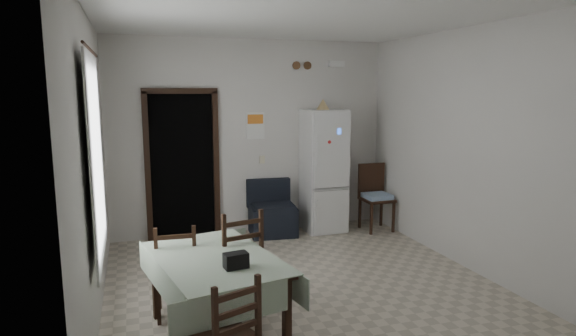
# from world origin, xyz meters

# --- Properties ---
(ground) EXTENTS (4.50, 4.50, 0.00)m
(ground) POSITION_xyz_m (0.00, 0.00, 0.00)
(ground) COLOR #B4A893
(ground) RESTS_ON ground
(ceiling) EXTENTS (4.20, 4.50, 0.02)m
(ceiling) POSITION_xyz_m (0.00, 0.00, 2.90)
(ceiling) COLOR white
(ceiling) RESTS_ON ground
(wall_back) EXTENTS (4.20, 0.02, 2.90)m
(wall_back) POSITION_xyz_m (0.00, 2.25, 1.45)
(wall_back) COLOR silver
(wall_back) RESTS_ON ground
(wall_front) EXTENTS (4.20, 0.02, 2.90)m
(wall_front) POSITION_xyz_m (0.00, -2.25, 1.45)
(wall_front) COLOR silver
(wall_front) RESTS_ON ground
(wall_left) EXTENTS (0.02, 4.50, 2.90)m
(wall_left) POSITION_xyz_m (-2.10, 0.00, 1.45)
(wall_left) COLOR silver
(wall_left) RESTS_ON ground
(wall_right) EXTENTS (0.02, 4.50, 2.90)m
(wall_right) POSITION_xyz_m (2.10, 0.00, 1.45)
(wall_right) COLOR silver
(wall_right) RESTS_ON ground
(doorway) EXTENTS (1.06, 0.52, 2.22)m
(doorway) POSITION_xyz_m (-1.05, 2.45, 1.06)
(doorway) COLOR black
(doorway) RESTS_ON ground
(window_recess) EXTENTS (0.10, 1.20, 1.60)m
(window_recess) POSITION_xyz_m (-2.15, -0.20, 1.55)
(window_recess) COLOR silver
(window_recess) RESTS_ON ground
(curtain) EXTENTS (0.02, 1.45, 1.85)m
(curtain) POSITION_xyz_m (-2.04, -0.20, 1.55)
(curtain) COLOR silver
(curtain) RESTS_ON ground
(curtain_rod) EXTENTS (0.02, 1.60, 0.02)m
(curtain_rod) POSITION_xyz_m (-2.03, -0.20, 2.50)
(curtain_rod) COLOR black
(curtain_rod) RESTS_ON ground
(calendar) EXTENTS (0.28, 0.02, 0.40)m
(calendar) POSITION_xyz_m (0.05, 2.24, 1.62)
(calendar) COLOR white
(calendar) RESTS_ON ground
(calendar_image) EXTENTS (0.24, 0.01, 0.14)m
(calendar_image) POSITION_xyz_m (0.05, 2.23, 1.72)
(calendar_image) COLOR orange
(calendar_image) RESTS_ON ground
(light_switch) EXTENTS (0.08, 0.02, 0.12)m
(light_switch) POSITION_xyz_m (0.15, 2.24, 1.10)
(light_switch) COLOR beige
(light_switch) RESTS_ON ground
(vent_left) EXTENTS (0.12, 0.03, 0.12)m
(vent_left) POSITION_xyz_m (0.70, 2.23, 2.52)
(vent_left) COLOR brown
(vent_left) RESTS_ON ground
(vent_right) EXTENTS (0.12, 0.03, 0.12)m
(vent_right) POSITION_xyz_m (0.88, 2.23, 2.52)
(vent_right) COLOR brown
(vent_right) RESTS_ON ground
(emergency_light) EXTENTS (0.25, 0.07, 0.09)m
(emergency_light) POSITION_xyz_m (1.35, 2.21, 2.55)
(emergency_light) COLOR white
(emergency_light) RESTS_ON ground
(fridge) EXTENTS (0.61, 0.61, 1.86)m
(fridge) POSITION_xyz_m (1.04, 1.93, 0.93)
(fridge) COLOR silver
(fridge) RESTS_ON ground
(tan_cone) EXTENTS (0.20, 0.20, 0.16)m
(tan_cone) POSITION_xyz_m (1.00, 1.89, 1.94)
(tan_cone) COLOR tan
(tan_cone) RESTS_ON fridge
(navy_seat) EXTENTS (0.73, 0.71, 0.81)m
(navy_seat) POSITION_xyz_m (0.23, 1.93, 0.40)
(navy_seat) COLOR black
(navy_seat) RESTS_ON ground
(corner_chair) EXTENTS (0.44, 0.44, 1.02)m
(corner_chair) POSITION_xyz_m (1.82, 1.65, 0.51)
(corner_chair) COLOR black
(corner_chair) RESTS_ON ground
(dining_table) EXTENTS (1.20, 1.58, 0.74)m
(dining_table) POSITION_xyz_m (-1.10, -0.84, 0.37)
(dining_table) COLOR #A1B49A
(dining_table) RESTS_ON ground
(black_bag) EXTENTS (0.21, 0.14, 0.13)m
(black_bag) POSITION_xyz_m (-0.98, -1.14, 0.80)
(black_bag) COLOR black
(black_bag) RESTS_ON dining_table
(dining_chair_far_left) EXTENTS (0.43, 0.43, 0.93)m
(dining_chair_far_left) POSITION_xyz_m (-1.39, -0.29, 0.46)
(dining_chair_far_left) COLOR black
(dining_chair_far_left) RESTS_ON ground
(dining_chair_far_right) EXTENTS (0.53, 0.53, 1.04)m
(dining_chair_far_right) POSITION_xyz_m (-0.82, -0.35, 0.52)
(dining_chair_far_right) COLOR black
(dining_chair_far_right) RESTS_ON ground
(dining_chair_near_head) EXTENTS (0.51, 0.51, 0.92)m
(dining_chair_near_head) POSITION_xyz_m (-1.18, -1.68, 0.46)
(dining_chair_near_head) COLOR black
(dining_chair_near_head) RESTS_ON ground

